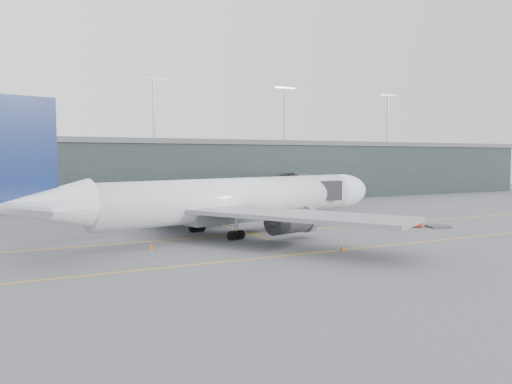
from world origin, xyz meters
name	(u,v)px	position (x,y,z in m)	size (l,w,h in m)	color
ground	(208,232)	(0.00, 0.00, 0.00)	(320.00, 320.00, 0.00)	#5C5C61
taxiline_a	(218,236)	(0.00, -4.00, 0.01)	(160.00, 0.25, 0.02)	#F2A816
taxiline_b	(272,257)	(0.00, -20.00, 0.01)	(160.00, 0.25, 0.02)	#F2A816
taxiline_lead_main	(195,216)	(5.00, 20.00, 0.01)	(0.25, 60.00, 0.02)	#F2A816
terminal	(125,171)	(0.00, 58.00, 7.62)	(240.00, 36.00, 29.00)	#1E2929
main_aircraft	(234,200)	(3.20, -2.46, 4.88)	(61.23, 56.39, 17.40)	white
jet_bridge	(296,183)	(29.32, 23.94, 5.41)	(22.61, 44.74, 7.23)	#2B2B30
gse_cart	(415,222)	(31.11, -9.24, 0.76)	(2.34, 1.99, 1.36)	red
baggage_dolly	(438,226)	(34.06, -11.22, 0.19)	(3.22, 2.58, 0.32)	#3E3E43
uld_a	(149,221)	(-6.21, 9.60, 0.94)	(2.15, 1.81, 1.78)	#3B3B40
uld_b	(163,219)	(-3.30, 11.99, 0.87)	(1.94, 1.62, 1.65)	#3B3B40
uld_c	(180,218)	(-0.42, 11.59, 0.86)	(1.93, 1.61, 1.63)	#3B3B40
cone_nose	(419,222)	(33.96, -7.28, 0.40)	(0.50, 0.50, 0.79)	#F7620D
cone_wing_stbd	(342,247)	(9.11, -20.41, 0.38)	(0.48, 0.48, 0.77)	#CC630B
cone_wing_port	(237,219)	(8.98, 9.74, 0.35)	(0.44, 0.44, 0.71)	red
cone_tail	(151,246)	(-10.77, -9.48, 0.36)	(0.45, 0.45, 0.71)	#D4490B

